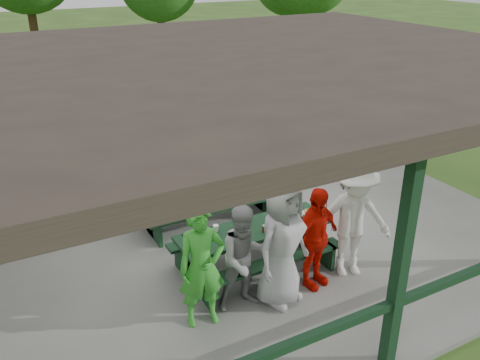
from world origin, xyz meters
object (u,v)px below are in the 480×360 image
contestant_grey_left (245,258)px  farm_trailer (67,108)px  picnic_table_far (204,195)px  contestant_red (315,238)px  pickup_truck (134,91)px  picnic_table_near (254,243)px  spectator_grey (277,151)px  contestant_green (202,267)px  contestant_grey_mid (282,243)px  spectator_lblue (191,162)px  contestant_white_fedora (353,219)px  spectator_blue (107,170)px

contestant_grey_left → farm_trailer: bearing=98.8°
picnic_table_far → contestant_red: (0.55, -2.81, 0.34)m
contestant_grey_left → pickup_truck: bearing=86.7°
contestant_grey_left → pickup_truck: contestant_grey_left is taller
contestant_grey_left → contestant_red: bearing=3.5°
picnic_table_near → contestant_red: size_ratio=1.53×
picnic_table_near → spectator_grey: bearing=51.9°
contestant_red → contestant_grey_left: bearing=164.5°
picnic_table_far → contestant_red: contestant_red is taller
contestant_green → spectator_grey: bearing=55.0°
contestant_grey_left → farm_trailer: (-0.51, 9.91, -0.27)m
contestant_grey_mid → spectator_lblue: size_ratio=1.17×
contestant_white_fedora → pickup_truck: contestant_white_fedora is taller
pickup_truck → contestant_red: bearing=-169.5°
picnic_table_near → spectator_blue: size_ratio=1.51×
contestant_grey_mid → spectator_blue: bearing=89.7°
picnic_table_far → spectator_grey: bearing=20.0°
contestant_grey_mid → spectator_blue: size_ratio=1.17×
picnic_table_far → farm_trailer: bearing=99.0°
contestant_green → spectator_blue: contestant_green is taller
contestant_grey_left → spectator_lblue: (0.73, 3.59, 0.02)m
contestant_grey_mid → pickup_truck: 10.60m
picnic_table_far → contestant_green: bearing=-115.0°
picnic_table_near → spectator_lblue: size_ratio=1.52×
contestant_grey_left → farm_trailer: size_ratio=0.44×
picnic_table_far → spectator_lblue: 0.90m
contestant_green → spectator_blue: 4.05m
contestant_grey_left → farm_trailer: 9.92m
contestant_white_fedora → spectator_lblue: bearing=126.3°
contestant_white_fedora → spectator_grey: contestant_white_fedora is taller
contestant_grey_mid → spectator_grey: size_ratio=1.34×
contestant_grey_mid → pickup_truck: contestant_grey_mid is taller
picnic_table_far → contestant_grey_left: 2.85m
contestant_white_fedora → spectator_blue: (-2.74, 4.08, -0.14)m
contestant_red → contestant_white_fedora: contestant_white_fedora is taller
contestant_red → spectator_grey: size_ratio=1.14×
contestant_grey_left → spectator_blue: spectator_blue is taller
contestant_grey_mid → spectator_grey: contestant_grey_mid is taller
picnic_table_far → contestant_green: contestant_green is taller
farm_trailer → spectator_lblue: bearing=-87.9°
contestant_red → spectator_lblue: 3.66m
contestant_grey_left → spectator_grey: contestant_grey_left is taller
spectator_grey → picnic_table_near: bearing=74.0°
contestant_white_fedora → picnic_table_near: bearing=166.1°
pickup_truck → picnic_table_near: bearing=-173.2°
contestant_green → farm_trailer: 9.95m
picnic_table_far → contestant_grey_left: size_ratio=1.64×
spectator_blue → farm_trailer: spectator_blue is taller
contestant_grey_left → contestant_grey_mid: 0.57m
spectator_grey → pickup_truck: bearing=-58.9°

